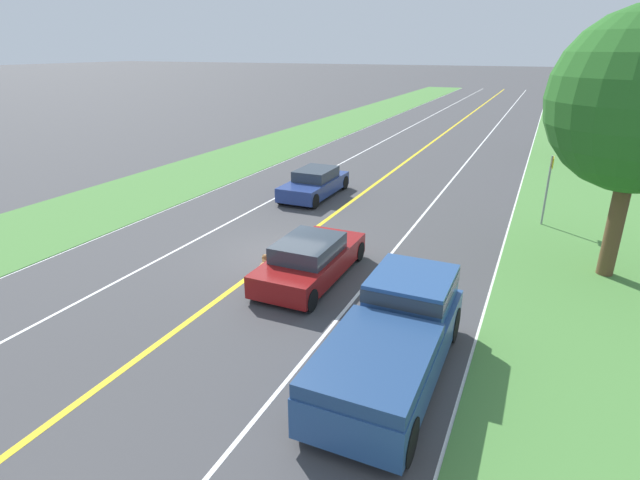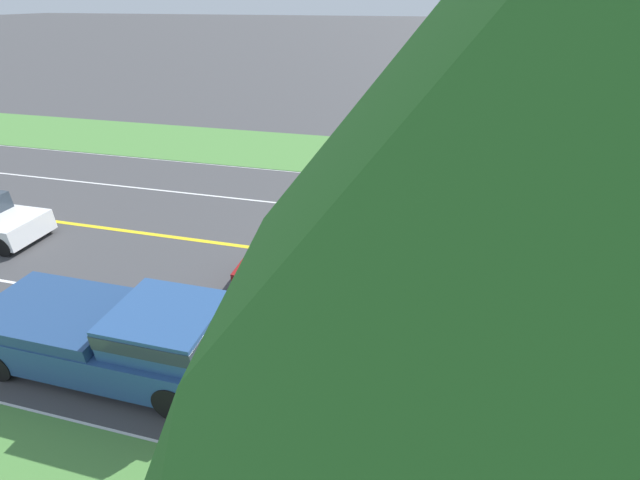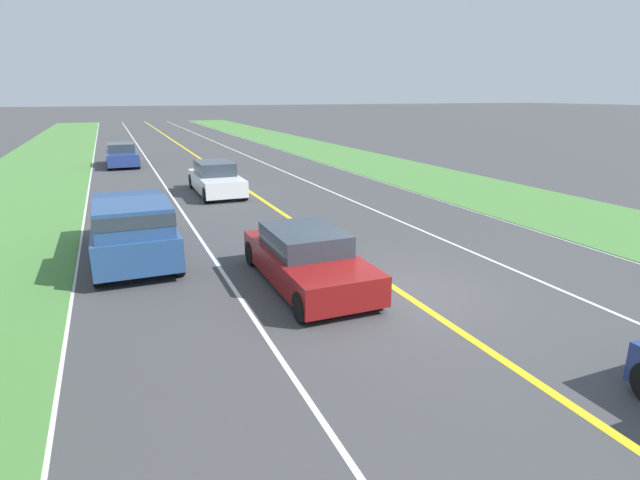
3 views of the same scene
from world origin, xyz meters
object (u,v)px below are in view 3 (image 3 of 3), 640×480
object	(u,v)px
dog	(340,249)
ego_car	(307,259)
pickup_truck	(133,226)
car_trailing_near	(216,179)
car_trailing_mid	(122,155)

from	to	relation	value
dog	ego_car	bearing A→B (deg)	15.87
ego_car	pickup_truck	distance (m)	5.17
dog	car_trailing_near	bearing A→B (deg)	-100.89
car_trailing_mid	pickup_truck	bearing A→B (deg)	89.10
pickup_truck	car_trailing_mid	world-z (taller)	pickup_truck
dog	pickup_truck	xyz separation A→B (m)	(4.93, -2.84, 0.45)
ego_car	dog	world-z (taller)	ego_car
ego_car	car_trailing_near	distance (m)	12.11
dog	car_trailing_near	size ratio (longest dim) A/B	0.23
car_trailing_near	car_trailing_mid	size ratio (longest dim) A/B	1.02
dog	car_trailing_mid	xyz separation A→B (m)	(4.61, -22.86, 0.18)
ego_car	pickup_truck	size ratio (longest dim) A/B	0.86
pickup_truck	car_trailing_mid	distance (m)	20.02
car_trailing_mid	dog	bearing A→B (deg)	101.40
ego_car	dog	xyz separation A→B (m)	(-1.23, -0.76, -0.14)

